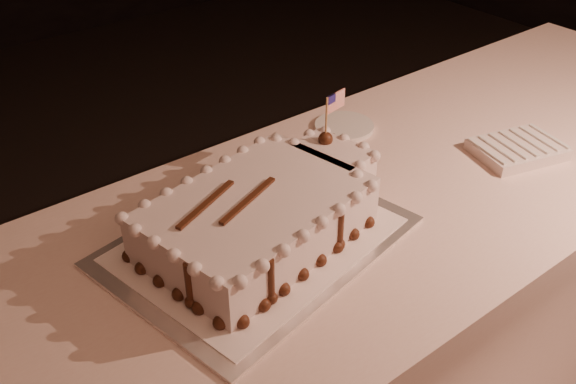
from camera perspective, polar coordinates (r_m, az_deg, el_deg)
banquet_table at (r=1.76m, az=8.89°, el=-9.05°), size 2.40×0.80×0.75m
cake_board at (r=1.31m, az=-2.76°, el=-4.37°), size 0.65×0.53×0.01m
doily at (r=1.31m, az=-2.76°, el=-4.20°), size 0.58×0.48×0.00m
sheet_cake at (r=1.30m, az=-1.91°, el=-1.74°), size 0.56×0.38×0.22m
napkin_stack at (r=1.69m, az=19.71°, el=3.61°), size 0.24×0.20×0.03m
side_plate at (r=1.72m, az=5.02°, el=5.83°), size 0.16×0.16×0.01m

